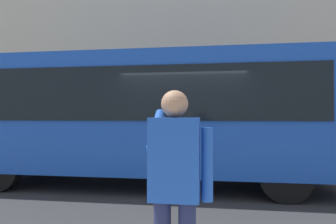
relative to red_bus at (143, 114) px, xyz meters
The scene contains 4 objects.
ground_plane 2.03m from the red_bus, 160.77° to the left, with size 60.00×60.00×0.00m, color #2B2B2D.
building_facade_far 7.81m from the red_bus, 99.56° to the right, with size 28.00×1.55×12.00m.
red_bus is the anchor object (origin of this frame).
pedestrian_photographer 4.91m from the red_bus, 106.19° to the left, with size 0.53×0.52×1.70m.
Camera 1 is at (-0.60, 6.73, 1.64)m, focal length 32.31 mm.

